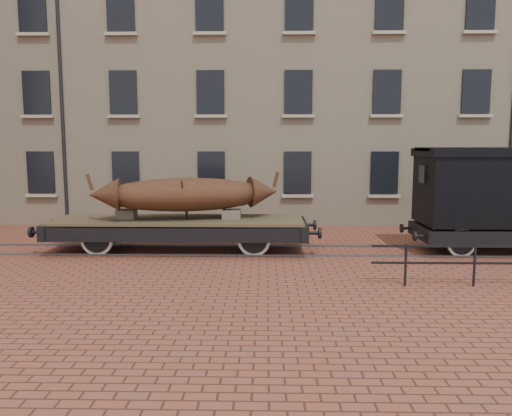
{
  "coord_description": "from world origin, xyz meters",
  "views": [
    {
      "loc": [
        -0.27,
        -15.28,
        3.26
      ],
      "look_at": [
        -0.59,
        0.5,
        1.3
      ],
      "focal_mm": 35.0,
      "sensor_mm": 36.0,
      "label": 1
    }
  ],
  "objects": [
    {
      "name": "goods_van",
      "position": [
        7.19,
        0.0,
        2.02
      ],
      "size": [
        6.23,
        2.27,
        3.22
      ],
      "color": "black",
      "rests_on": "ground"
    },
    {
      "name": "iron_boat",
      "position": [
        -2.74,
        0.0,
        1.78
      ],
      "size": [
        5.86,
        2.68,
        1.44
      ],
      "color": "#4D2B15",
      "rests_on": "flatcar_wagon"
    },
    {
      "name": "ground",
      "position": [
        0.0,
        0.0,
        0.0
      ],
      "size": [
        90.0,
        90.0,
        0.0
      ],
      "primitive_type": "plane",
      "color": "brown"
    },
    {
      "name": "warehouse_cream",
      "position": [
        3.0,
        9.99,
        7.0
      ],
      "size": [
        40.0,
        10.19,
        14.0
      ],
      "color": "beige",
      "rests_on": "ground"
    },
    {
      "name": "flatcar_wagon",
      "position": [
        -2.98,
        0.0,
        0.82
      ],
      "size": [
        8.67,
        2.35,
        1.31
      ],
      "color": "brown",
      "rests_on": "ground"
    },
    {
      "name": "rail_track",
      "position": [
        0.0,
        0.0,
        0.03
      ],
      "size": [
        30.0,
        1.52,
        0.06
      ],
      "color": "#59595E",
      "rests_on": "ground"
    }
  ]
}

